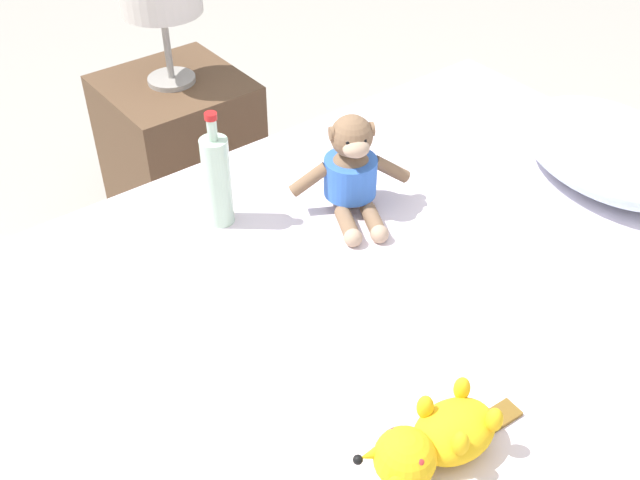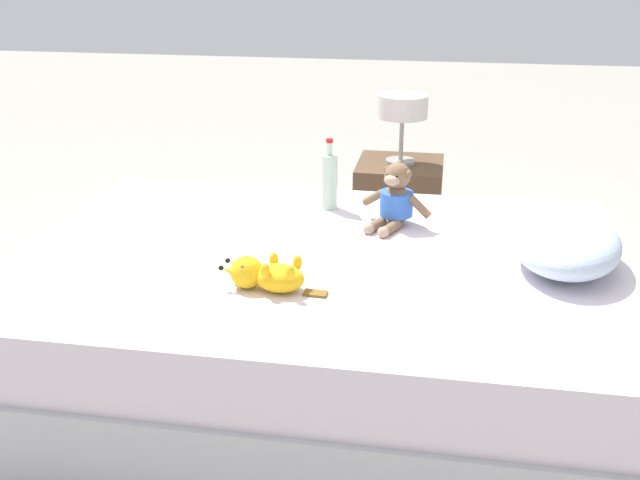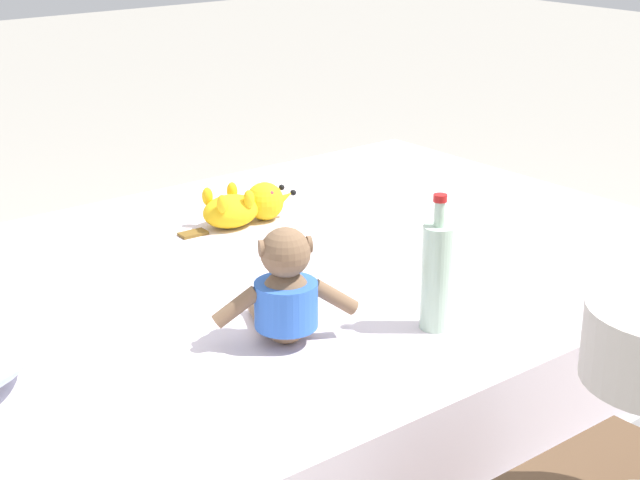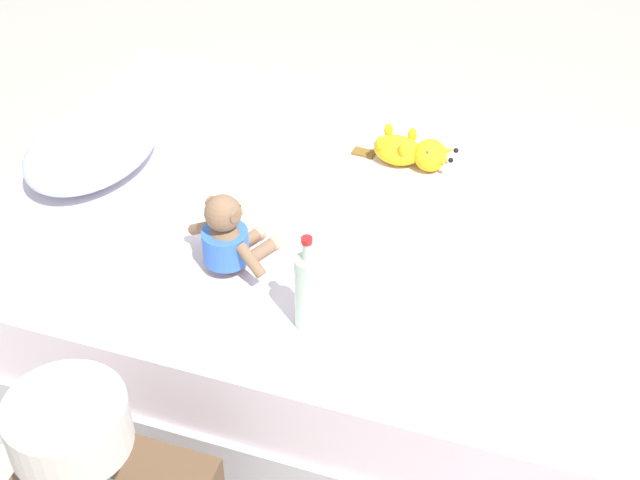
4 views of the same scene
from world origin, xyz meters
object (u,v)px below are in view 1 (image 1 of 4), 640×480
(plush_yellow_creature, at_px, (434,441))
(glass_bottle, at_px, (217,180))
(plush_monkey, at_px, (352,173))
(bed, at_px, (362,410))
(pillow, at_px, (610,150))
(nightstand, at_px, (182,156))

(plush_yellow_creature, distance_m, glass_bottle, 0.76)
(plush_monkey, relative_size, glass_bottle, 0.98)
(glass_bottle, bearing_deg, plush_monkey, 62.09)
(bed, bearing_deg, plush_yellow_creature, -21.00)
(pillow, distance_m, glass_bottle, 0.94)
(pillow, bearing_deg, bed, -87.56)
(pillow, relative_size, glass_bottle, 1.91)
(bed, height_order, plush_yellow_creature, plush_yellow_creature)
(pillow, bearing_deg, plush_yellow_creature, -69.98)
(pillow, height_order, plush_yellow_creature, pillow)
(pillow, distance_m, plush_yellow_creature, 0.96)
(bed, xyz_separation_m, nightstand, (-1.11, 0.19, 0.01))
(plush_monkey, height_order, plush_yellow_creature, plush_monkey)
(plush_monkey, distance_m, plush_yellow_creature, 0.70)
(bed, xyz_separation_m, glass_bottle, (-0.46, -0.04, 0.37))
(bed, xyz_separation_m, plush_monkey, (-0.32, 0.22, 0.35))
(bed, distance_m, pillow, 0.86)
(plush_yellow_creature, distance_m, nightstand, 1.46)
(glass_bottle, relative_size, nightstand, 0.54)
(glass_bottle, bearing_deg, pillow, 62.77)
(pillow, height_order, plush_monkey, plush_monkey)
(plush_monkey, bearing_deg, bed, -34.84)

